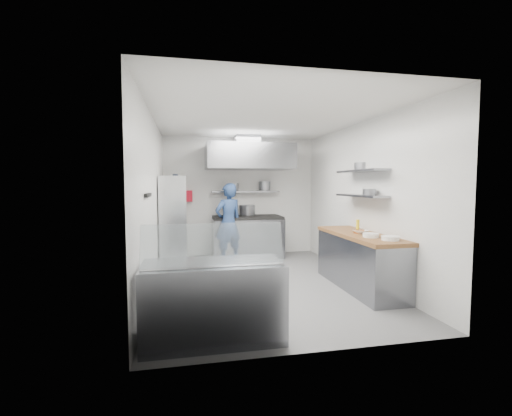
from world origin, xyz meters
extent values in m
plane|color=#5B5B5E|center=(0.00, 0.00, 0.00)|extent=(5.00, 5.00, 0.00)
plane|color=silver|center=(0.00, 0.00, 2.80)|extent=(5.00, 5.00, 0.00)
cube|color=white|center=(0.00, 2.50, 1.40)|extent=(3.60, 2.80, 0.02)
cube|color=white|center=(0.00, -2.50, 1.40)|extent=(3.60, 2.80, 0.02)
cube|color=white|center=(-1.80, 0.00, 1.40)|extent=(2.80, 5.00, 0.02)
cube|color=white|center=(1.80, 0.00, 1.40)|extent=(2.80, 5.00, 0.02)
cube|color=gray|center=(0.10, 2.10, 0.45)|extent=(1.60, 0.80, 0.90)
cube|color=black|center=(0.10, 2.10, 0.93)|extent=(1.57, 0.78, 0.06)
cylinder|color=slate|center=(-0.27, 2.44, 1.06)|extent=(0.29, 0.29, 0.20)
cylinder|color=slate|center=(0.15, 2.40, 1.08)|extent=(0.38, 0.38, 0.24)
cube|color=gray|center=(0.10, 2.34, 1.52)|extent=(1.60, 0.30, 0.04)
cylinder|color=slate|center=(-0.22, 2.24, 1.63)|extent=(0.26, 0.26, 0.18)
cylinder|color=slate|center=(0.58, 2.39, 1.65)|extent=(0.28, 0.28, 0.22)
cube|color=gray|center=(0.10, 1.93, 2.30)|extent=(1.90, 1.15, 0.55)
cube|color=slate|center=(0.10, 2.15, 2.68)|extent=(0.55, 0.55, 0.24)
cube|color=red|center=(-1.25, 2.44, 1.42)|extent=(0.22, 0.10, 0.26)
imported|color=navy|center=(-0.39, 1.66, 0.86)|extent=(0.74, 0.62, 1.72)
cube|color=silver|center=(-1.53, 1.23, 0.93)|extent=(0.50, 0.90, 1.85)
cube|color=white|center=(-1.53, 1.10, 0.80)|extent=(0.16, 0.20, 0.18)
cube|color=yellow|center=(-1.53, 1.46, 1.30)|extent=(0.14, 0.19, 0.17)
cylinder|color=black|center=(-1.48, 1.12, 1.80)|extent=(0.11, 0.11, 0.18)
cube|color=black|center=(-1.78, -0.90, 1.55)|extent=(0.04, 0.55, 0.05)
cube|color=gray|center=(1.48, -0.60, 0.42)|extent=(0.62, 2.00, 0.84)
cube|color=brown|center=(1.48, -0.60, 0.87)|extent=(0.65, 2.04, 0.06)
cylinder|color=white|center=(1.56, -1.32, 0.93)|extent=(0.24, 0.24, 0.06)
cylinder|color=white|center=(1.43, -1.01, 0.93)|extent=(0.24, 0.24, 0.06)
cylinder|color=#BE6B35|center=(1.46, -0.59, 0.93)|extent=(0.17, 0.17, 0.06)
cylinder|color=yellow|center=(1.65, -0.20, 0.99)|extent=(0.06, 0.06, 0.18)
imported|color=white|center=(1.48, -0.63, 0.93)|extent=(0.30, 0.30, 0.06)
cube|color=gray|center=(1.64, -0.30, 1.50)|extent=(0.30, 1.30, 0.04)
cube|color=gray|center=(1.64, -0.30, 1.92)|extent=(0.30, 1.30, 0.04)
cylinder|color=slate|center=(1.66, -0.55, 1.57)|extent=(0.21, 0.21, 0.10)
cylinder|color=slate|center=(1.82, -0.02, 2.01)|extent=(0.29, 0.29, 0.14)
cube|color=gray|center=(-1.00, -2.00, 0.42)|extent=(1.50, 0.70, 0.85)
cube|color=silver|center=(-1.00, -2.12, 1.07)|extent=(1.47, 0.19, 0.42)
camera|label=1|loc=(-1.27, -5.66, 1.70)|focal=24.00mm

